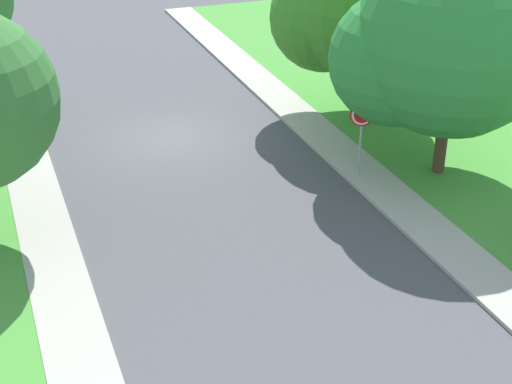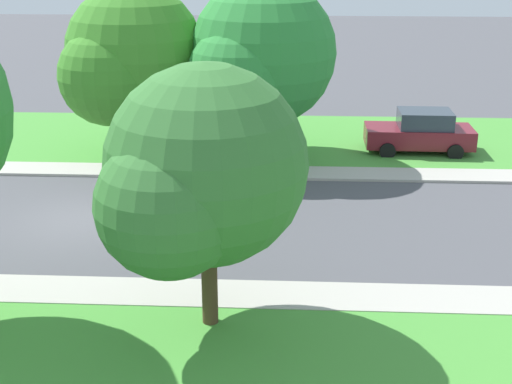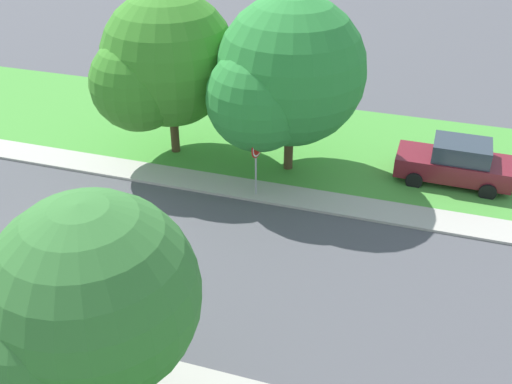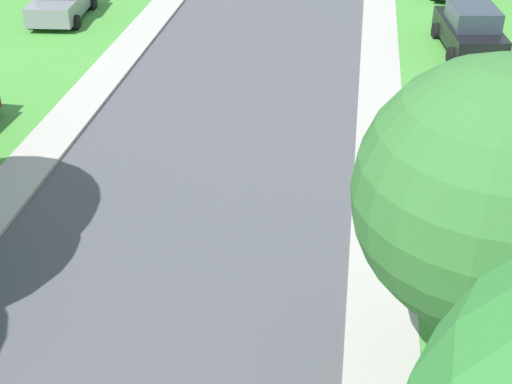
# 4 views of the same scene
# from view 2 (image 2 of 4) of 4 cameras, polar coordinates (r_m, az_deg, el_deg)

# --- Properties ---
(ground_plane) EXTENTS (120.00, 120.00, 0.00)m
(ground_plane) POSITION_cam_2_polar(r_m,az_deg,el_deg) (22.29, -14.31, -2.20)
(ground_plane) COLOR #4C4C51
(sidewalk_west) EXTENTS (1.40, 56.00, 0.10)m
(sidewalk_west) POSITION_cam_2_polar(r_m,az_deg,el_deg) (26.28, 14.81, 1.34)
(sidewalk_west) COLOR #ADA89E
(sidewalk_west) RESTS_ON ground
(lawn_west) EXTENTS (8.00, 56.00, 0.08)m
(lawn_west) POSITION_cam_2_polar(r_m,az_deg,el_deg) (30.69, 13.13, 4.18)
(lawn_west) COLOR #479338
(lawn_west) RESTS_ON ground
(stop_sign_far_corner) EXTENTS (0.90, 0.90, 2.77)m
(stop_sign_far_corner) POSITION_cam_2_polar(r_m,az_deg,el_deg) (24.94, -0.99, 5.43)
(stop_sign_far_corner) COLOR #9E9EA3
(stop_sign_far_corner) RESTS_ON ground
(car_maroon_far_down_street) EXTENTS (2.09, 4.33, 1.76)m
(car_maroon_far_down_street) POSITION_cam_2_polar(r_m,az_deg,el_deg) (28.84, 13.43, 4.85)
(car_maroon_far_down_street) COLOR maroon
(car_maroon_far_down_street) RESTS_ON ground
(tree_sidewalk_mid) EXTENTS (4.62, 4.30, 5.98)m
(tree_sidewalk_mid) POSITION_cam_2_polar(r_m,az_deg,el_deg) (14.28, -4.88, 1.39)
(tree_sidewalk_mid) COLOR #4C3823
(tree_sidewalk_mid) RESTS_ON ground
(tree_sidewalk_near) EXTENTS (6.00, 5.58, 6.95)m
(tree_sidewalk_near) POSITION_cam_2_polar(r_m,az_deg,el_deg) (26.48, 0.10, 10.94)
(tree_sidewalk_near) COLOR #4C3823
(tree_sidewalk_near) RESTS_ON ground
(tree_across_left) EXTENTS (5.71, 5.31, 6.77)m
(tree_across_left) POSITION_cam_2_polar(r_m,az_deg,el_deg) (27.18, -10.51, 10.76)
(tree_across_left) COLOR #4C3823
(tree_across_left) RESTS_ON ground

